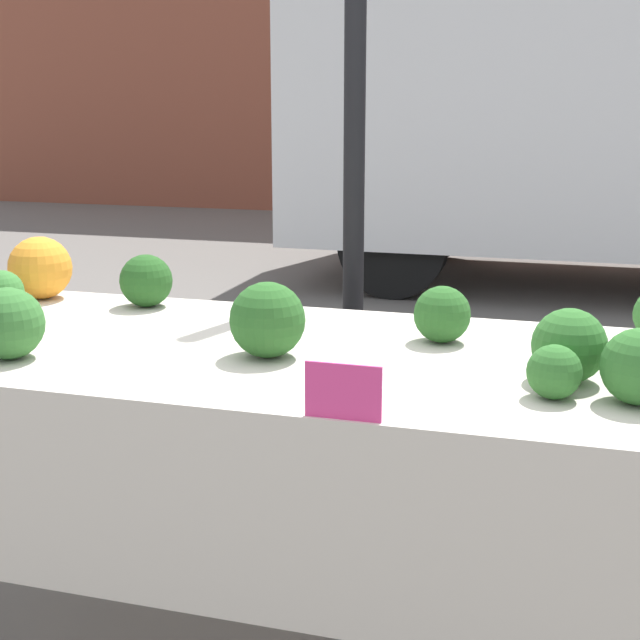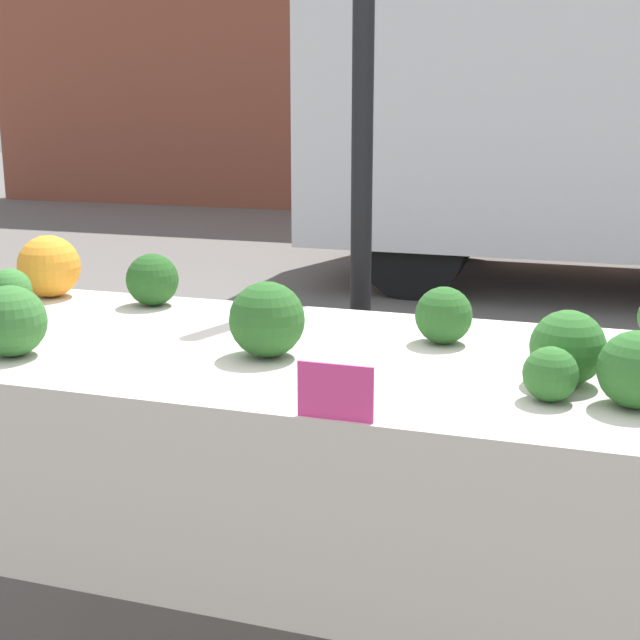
% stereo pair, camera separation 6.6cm
% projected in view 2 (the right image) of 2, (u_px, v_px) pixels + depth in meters
% --- Properties ---
extents(tent_pole, '(0.07, 0.07, 2.36)m').
position_uv_depth(tent_pole, '(362.00, 173.00, 2.89)').
color(tent_pole, black).
rests_on(tent_pole, ground_plane).
extents(market_table, '(2.28, 0.93, 0.81)m').
position_uv_depth(market_table, '(311.00, 393.00, 2.15)').
color(market_table, beige).
rests_on(market_table, ground_plane).
extents(orange_cauliflower, '(0.20, 0.20, 0.20)m').
position_uv_depth(orange_cauliflower, '(49.00, 266.00, 2.79)').
color(orange_cauliflower, orange).
rests_on(orange_cauliflower, market_table).
extents(broccoli_head_1, '(0.16, 0.16, 0.16)m').
position_uv_depth(broccoli_head_1, '(637.00, 370.00, 1.78)').
color(broccoli_head_1, '#2D6628').
rests_on(broccoli_head_1, market_table).
extents(broccoli_head_2, '(0.18, 0.18, 0.18)m').
position_uv_depth(broccoli_head_2, '(267.00, 320.00, 2.13)').
color(broccoli_head_2, '#285B23').
rests_on(broccoli_head_2, market_table).
extents(broccoli_head_3, '(0.13, 0.13, 0.13)m').
position_uv_depth(broccoli_head_3, '(10.00, 290.00, 2.61)').
color(broccoli_head_3, '#387533').
rests_on(broccoli_head_3, market_table).
extents(broccoli_head_4, '(0.17, 0.17, 0.17)m').
position_uv_depth(broccoli_head_4, '(11.00, 321.00, 2.14)').
color(broccoli_head_4, '#336B2D').
rests_on(broccoli_head_4, market_table).
extents(broccoli_head_5, '(0.16, 0.16, 0.16)m').
position_uv_depth(broccoli_head_5, '(568.00, 348.00, 1.92)').
color(broccoli_head_5, '#2D6628').
rests_on(broccoli_head_5, market_table).
extents(broccoli_head_8, '(0.11, 0.11, 0.11)m').
position_uv_depth(broccoli_head_8, '(550.00, 374.00, 1.82)').
color(broccoli_head_8, '#2D6628').
rests_on(broccoli_head_8, market_table).
extents(broccoli_head_9, '(0.15, 0.15, 0.15)m').
position_uv_depth(broccoli_head_9, '(444.00, 315.00, 2.26)').
color(broccoli_head_9, '#285B23').
rests_on(broccoli_head_9, market_table).
extents(broccoli_head_10, '(0.16, 0.16, 0.16)m').
position_uv_depth(broccoli_head_10, '(152.00, 280.00, 2.68)').
color(broccoli_head_10, '#23511E').
rests_on(broccoli_head_10, market_table).
extents(price_sign, '(0.15, 0.01, 0.11)m').
position_uv_depth(price_sign, '(335.00, 392.00, 1.71)').
color(price_sign, '#E53D84').
rests_on(price_sign, market_table).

